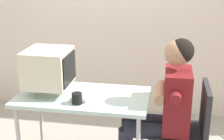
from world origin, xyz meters
name	(u,v)px	position (x,y,z in m)	size (l,w,h in m)	color
desk	(83,102)	(0.00, 0.00, 0.68)	(1.17, 0.63, 0.75)	#B7B7BC
crt_monitor	(49,68)	(-0.31, 0.01, 0.98)	(0.39, 0.39, 0.40)	beige
keyboard	(85,92)	(0.02, 0.03, 0.77)	(0.17, 0.41, 0.03)	silver
office_chair	(186,128)	(0.91, 0.00, 0.51)	(0.48, 0.48, 0.91)	#4C4C51
person_seated	(164,104)	(0.71, 0.00, 0.72)	(0.72, 0.58, 1.30)	maroon
desk_mug	(77,98)	(0.00, -0.18, 0.80)	(0.09, 0.10, 0.09)	black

